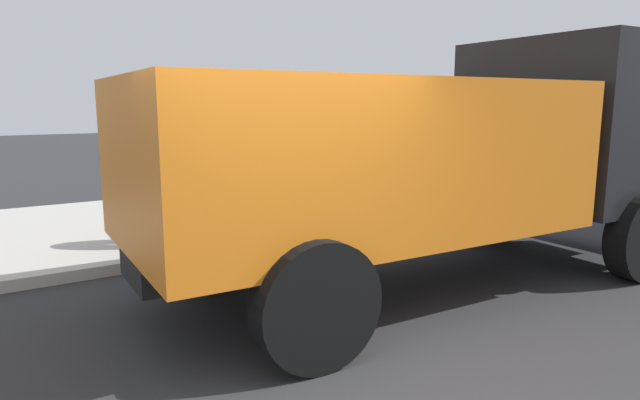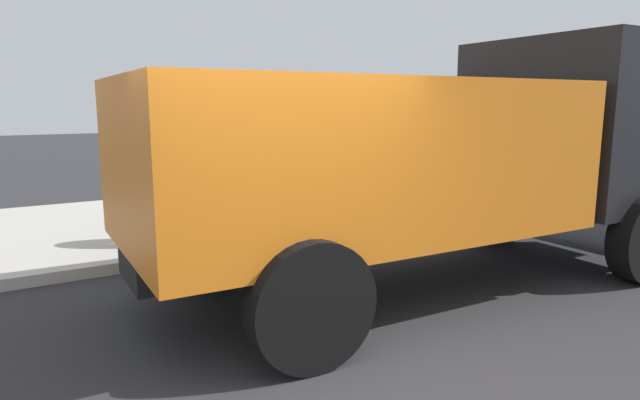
# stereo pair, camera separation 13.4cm
# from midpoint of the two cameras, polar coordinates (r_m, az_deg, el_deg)

# --- Properties ---
(sidewalk_curb) EXTENTS (36.00, 5.00, 0.15)m
(sidewalk_curb) POSITION_cam_midpoint_polar(r_m,az_deg,el_deg) (10.05, -18.91, -2.57)
(sidewalk_curb) COLOR #BCB7AD
(sidewalk_curb) RESTS_ON ground
(fire_hydrant) EXTENTS (0.24, 0.55, 0.75)m
(fire_hydrant) POSITION_cam_midpoint_polar(r_m,az_deg,el_deg) (8.51, -16.44, -1.39)
(fire_hydrant) COLOR red
(fire_hydrant) RESTS_ON sidewalk_curb
(loose_tire) EXTENTS (1.24, 0.75, 1.21)m
(loose_tire) POSITION_cam_midpoint_polar(r_m,az_deg,el_deg) (8.26, -14.19, -0.17)
(loose_tire) COLOR black
(loose_tire) RESTS_ON sidewalk_curb
(stop_sign) EXTENTS (0.76, 0.08, 2.37)m
(stop_sign) POSITION_cam_midpoint_polar(r_m,az_deg,el_deg) (8.90, 1.01, 7.61)
(stop_sign) COLOR gray
(stop_sign) RESTS_ON sidewalk_curb
(dump_truck_orange) EXTENTS (7.10, 3.03, 3.00)m
(dump_truck_orange) POSITION_cam_midpoint_polar(r_m,az_deg,el_deg) (6.76, 13.34, 5.02)
(dump_truck_orange) COLOR orange
(dump_truck_orange) RESTS_ON ground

